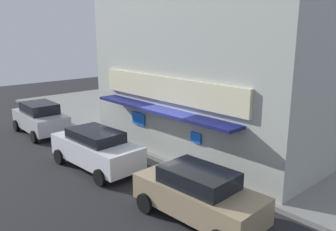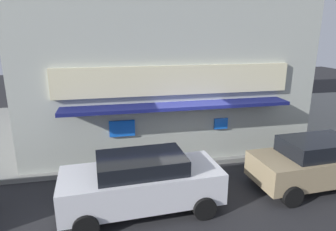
{
  "view_description": "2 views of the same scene",
  "coord_description": "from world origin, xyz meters",
  "px_view_note": "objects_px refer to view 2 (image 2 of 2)",
  "views": [
    {
      "loc": [
        9.95,
        -9.14,
        5.58
      ],
      "look_at": [
        -1.34,
        1.08,
        1.83
      ],
      "focal_mm": 36.74,
      "sensor_mm": 36.0,
      "label": 1
    },
    {
      "loc": [
        -2.84,
        -9.65,
        4.87
      ],
      "look_at": [
        -0.67,
        0.7,
        1.85
      ],
      "focal_mm": 31.54,
      "sensor_mm": 36.0,
      "label": 2
    }
  ],
  "objects_px": {
    "parked_car_white": "(142,182)",
    "potted_plant_by_doorway": "(192,123)",
    "fire_hydrant": "(61,152)",
    "traffic_light": "(196,61)",
    "pedestrian": "(224,122)",
    "trash_can": "(265,132)",
    "parked_car_tan": "(316,162)"
  },
  "relations": [
    {
      "from": "parked_car_white",
      "to": "potted_plant_by_doorway",
      "type": "bearing_deg",
      "value": 59.95
    },
    {
      "from": "fire_hydrant",
      "to": "parked_car_white",
      "type": "bearing_deg",
      "value": -53.04
    },
    {
      "from": "traffic_light",
      "to": "fire_hydrant",
      "type": "bearing_deg",
      "value": 177.01
    },
    {
      "from": "traffic_light",
      "to": "pedestrian",
      "type": "xyz_separation_m",
      "value": [
        1.63,
        0.98,
        -2.73
      ]
    },
    {
      "from": "trash_can",
      "to": "parked_car_white",
      "type": "height_order",
      "value": "parked_car_white"
    },
    {
      "from": "parked_car_tan",
      "to": "parked_car_white",
      "type": "height_order",
      "value": "parked_car_white"
    },
    {
      "from": "fire_hydrant",
      "to": "trash_can",
      "type": "relative_size",
      "value": 0.87
    },
    {
      "from": "pedestrian",
      "to": "parked_car_white",
      "type": "distance_m",
      "value": 5.89
    },
    {
      "from": "parked_car_tan",
      "to": "potted_plant_by_doorway",
      "type": "bearing_deg",
      "value": 117.84
    },
    {
      "from": "traffic_light",
      "to": "fire_hydrant",
      "type": "relative_size",
      "value": 7.59
    },
    {
      "from": "parked_car_white",
      "to": "fire_hydrant",
      "type": "bearing_deg",
      "value": 126.96
    },
    {
      "from": "fire_hydrant",
      "to": "pedestrian",
      "type": "xyz_separation_m",
      "value": [
        6.75,
        0.71,
        0.55
      ]
    },
    {
      "from": "traffic_light",
      "to": "potted_plant_by_doorway",
      "type": "xyz_separation_m",
      "value": [
        0.49,
        1.94,
        -3.03
      ]
    },
    {
      "from": "traffic_light",
      "to": "fire_hydrant",
      "type": "height_order",
      "value": "traffic_light"
    },
    {
      "from": "parked_car_tan",
      "to": "parked_car_white",
      "type": "relative_size",
      "value": 0.93
    },
    {
      "from": "traffic_light",
      "to": "parked_car_white",
      "type": "bearing_deg",
      "value": -127.8
    },
    {
      "from": "traffic_light",
      "to": "trash_can",
      "type": "xyz_separation_m",
      "value": [
        3.42,
        0.6,
        -3.21
      ]
    },
    {
      "from": "fire_hydrant",
      "to": "parked_car_white",
      "type": "relative_size",
      "value": 0.17
    },
    {
      "from": "parked_car_tan",
      "to": "traffic_light",
      "type": "bearing_deg",
      "value": 135.6
    },
    {
      "from": "traffic_light",
      "to": "potted_plant_by_doorway",
      "type": "distance_m",
      "value": 3.63
    },
    {
      "from": "potted_plant_by_doorway",
      "to": "parked_car_white",
      "type": "xyz_separation_m",
      "value": [
        -2.98,
        -5.15,
        0.08
      ]
    },
    {
      "from": "potted_plant_by_doorway",
      "to": "traffic_light",
      "type": "bearing_deg",
      "value": -104.09
    },
    {
      "from": "pedestrian",
      "to": "fire_hydrant",
      "type": "bearing_deg",
      "value": -174.01
    },
    {
      "from": "potted_plant_by_doorway",
      "to": "parked_car_white",
      "type": "height_order",
      "value": "parked_car_white"
    },
    {
      "from": "traffic_light",
      "to": "parked_car_tan",
      "type": "bearing_deg",
      "value": -44.4
    },
    {
      "from": "fire_hydrant",
      "to": "parked_car_tan",
      "type": "bearing_deg",
      "value": -21.98
    },
    {
      "from": "trash_can",
      "to": "pedestrian",
      "type": "bearing_deg",
      "value": 168.01
    },
    {
      "from": "trash_can",
      "to": "potted_plant_by_doorway",
      "type": "relative_size",
      "value": 0.83
    },
    {
      "from": "parked_car_tan",
      "to": "parked_car_white",
      "type": "distance_m",
      "value": 5.62
    },
    {
      "from": "trash_can",
      "to": "parked_car_white",
      "type": "bearing_deg",
      "value": -147.22
    },
    {
      "from": "traffic_light",
      "to": "fire_hydrant",
      "type": "xyz_separation_m",
      "value": [
        -5.12,
        0.27,
        -3.28
      ]
    },
    {
      "from": "traffic_light",
      "to": "trash_can",
      "type": "distance_m",
      "value": 4.73
    }
  ]
}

